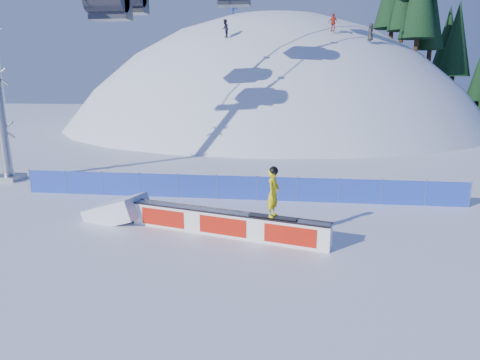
# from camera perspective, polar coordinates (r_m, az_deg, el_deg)

# --- Properties ---
(ground) EXTENTS (160.00, 160.00, 0.00)m
(ground) POSITION_cam_1_polar(r_m,az_deg,el_deg) (17.17, -2.40, -6.70)
(ground) COLOR white
(ground) RESTS_ON ground
(snow_hill) EXTENTS (64.00, 64.00, 64.00)m
(snow_hill) POSITION_cam_1_polar(r_m,az_deg,el_deg) (62.70, 4.10, -9.03)
(snow_hill) COLOR silver
(snow_hill) RESTS_ON ground
(treeline) EXTENTS (23.42, 12.58, 20.57)m
(treeline) POSITION_cam_1_polar(r_m,az_deg,el_deg) (60.94, 28.45, 15.18)
(treeline) COLOR #322014
(treeline) RESTS_ON ground
(safety_fence) EXTENTS (22.05, 0.05, 1.30)m
(safety_fence) POSITION_cam_1_polar(r_m,az_deg,el_deg) (21.25, -0.44, -1.03)
(safety_fence) COLOR #2443BB
(safety_fence) RESTS_ON ground
(rail_box) EXTENTS (7.97, 2.65, 0.97)m
(rail_box) POSITION_cam_1_polar(r_m,az_deg,el_deg) (16.48, -1.97, -5.82)
(rail_box) COLOR white
(rail_box) RESTS_ON ground
(snow_ramp) EXTENTS (2.90, 2.22, 1.60)m
(snow_ramp) POSITION_cam_1_polar(r_m,az_deg,el_deg) (19.16, -15.98, -5.07)
(snow_ramp) COLOR white
(snow_ramp) RESTS_ON ground
(snowboarder) EXTENTS (1.84, 0.79, 1.89)m
(snowboarder) POSITION_cam_1_polar(r_m,az_deg,el_deg) (15.41, 4.46, -1.68)
(snowboarder) COLOR black
(snowboarder) RESTS_ON rail_box
(distant_skiers) EXTENTS (15.28, 9.82, 5.22)m
(distant_skiers) POSITION_cam_1_polar(r_m,az_deg,el_deg) (46.62, 5.08, 20.48)
(distant_skiers) COLOR black
(distant_skiers) RESTS_ON ground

